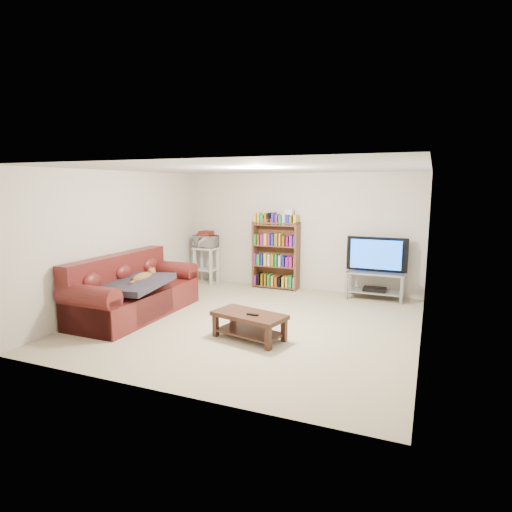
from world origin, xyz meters
The scene contains 19 objects.
floor centered at (0.00, 0.00, 0.00)m, with size 5.00×5.00×0.00m, color beige.
ceiling centered at (0.00, 0.00, 2.40)m, with size 5.00×5.00×0.00m, color white.
wall_back centered at (0.00, 2.50, 1.20)m, with size 5.00×5.00×0.00m, color silver.
wall_front centered at (0.00, -2.50, 1.20)m, with size 5.00×5.00×0.00m, color silver.
wall_left centered at (-2.50, 0.00, 1.20)m, with size 5.00×5.00×0.00m, color silver.
wall_right centered at (2.50, 0.00, 1.20)m, with size 5.00×5.00×0.00m, color silver.
sofa centered at (-2.04, -0.38, 0.35)m, with size 1.03×2.35×1.00m.
blanket centered at (-1.84, -0.54, 0.58)m, with size 0.91×1.17×0.10m, color #2A2731.
cat centered at (-1.84, -0.33, 0.64)m, with size 0.26×0.64×0.19m, color brown, non-canonical shape.
coffee_table centered at (0.25, -0.70, 0.26)m, with size 1.12×0.74×0.38m.
remote centered at (0.33, -0.77, 0.39)m, with size 0.17×0.05×0.02m, color black.
tv_stand centered at (1.61, 2.18, 0.36)m, with size 1.06×0.48×0.53m.
television centered at (1.61, 2.18, 0.85)m, with size 1.13×0.15×0.65m, color black.
dvd_player centered at (1.61, 2.18, 0.19)m, with size 0.42×0.30×0.06m, color black.
bookshelf centered at (-0.44, 2.30, 0.72)m, with size 0.97×0.30×1.40m.
shelf_clutter centered at (-0.34, 2.31, 1.50)m, with size 0.71×0.22×0.28m.
microwave_stand centered at (-2.03, 2.17, 0.51)m, with size 0.52×0.40×0.80m.
microwave centered at (-2.03, 2.17, 0.93)m, with size 0.49×0.33×0.27m, color silver.
game_boxes centered at (-2.03, 2.17, 1.09)m, with size 0.29×0.25×0.05m, color maroon.
Camera 1 is at (2.55, -6.02, 2.15)m, focal length 30.00 mm.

